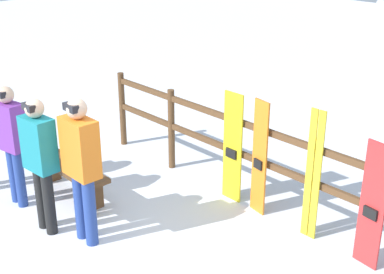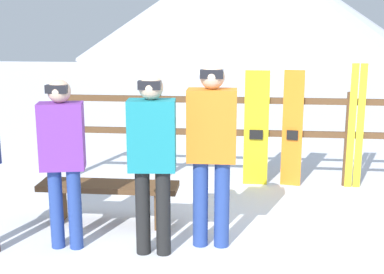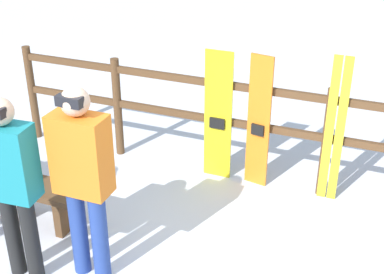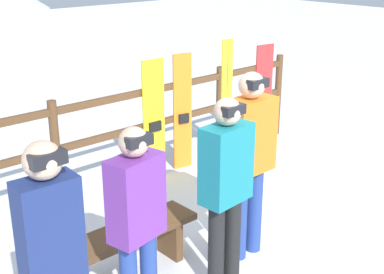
# 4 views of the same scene
# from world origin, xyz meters

# --- Properties ---
(ground_plane) EXTENTS (40.00, 40.00, 0.00)m
(ground_plane) POSITION_xyz_m (0.00, 0.00, 0.00)
(ground_plane) COLOR white
(fence) EXTENTS (5.05, 0.10, 1.23)m
(fence) POSITION_xyz_m (-0.00, 2.03, 0.72)
(fence) COLOR brown
(fence) RESTS_ON ground
(bench) EXTENTS (1.47, 0.36, 0.45)m
(bench) POSITION_xyz_m (-1.51, 0.44, 0.34)
(bench) COLOR brown
(bench) RESTS_ON ground
(person_purple) EXTENTS (0.44, 0.30, 1.62)m
(person_purple) POSITION_xyz_m (-1.77, -0.18, 0.95)
(person_purple) COLOR navy
(person_purple) RESTS_ON ground
(person_teal) EXTENTS (0.44, 0.27, 1.67)m
(person_teal) POSITION_xyz_m (-0.92, -0.23, 0.98)
(person_teal) COLOR black
(person_teal) RESTS_ON ground
(person_navy) EXTENTS (0.37, 0.23, 1.75)m
(person_navy) POSITION_xyz_m (-2.51, -0.35, 1.05)
(person_navy) COLOR #4C3828
(person_navy) RESTS_ON ground
(person_orange) EXTENTS (0.46, 0.25, 1.75)m
(person_orange) POSITION_xyz_m (-0.40, 0.00, 1.02)
(person_orange) COLOR navy
(person_orange) RESTS_ON ground
(snowboard_yellow) EXTENTS (0.32, 0.06, 1.50)m
(snowboard_yellow) POSITION_xyz_m (0.06, 1.98, 0.75)
(snowboard_yellow) COLOR yellow
(snowboard_yellow) RESTS_ON ground
(snowboard_orange) EXTENTS (0.26, 0.09, 1.51)m
(snowboard_orange) POSITION_xyz_m (0.52, 1.98, 0.75)
(snowboard_orange) COLOR orange
(snowboard_orange) RESTS_ON ground
(ski_pair_yellow) EXTENTS (0.19, 0.02, 1.60)m
(ski_pair_yellow) POSITION_xyz_m (1.31, 1.98, 0.80)
(ski_pair_yellow) COLOR yellow
(ski_pair_yellow) RESTS_ON ground
(snowboard_red) EXTENTS (0.31, 0.09, 1.44)m
(snowboard_red) POSITION_xyz_m (2.07, 1.98, 0.72)
(snowboard_red) COLOR red
(snowboard_red) RESTS_ON ground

